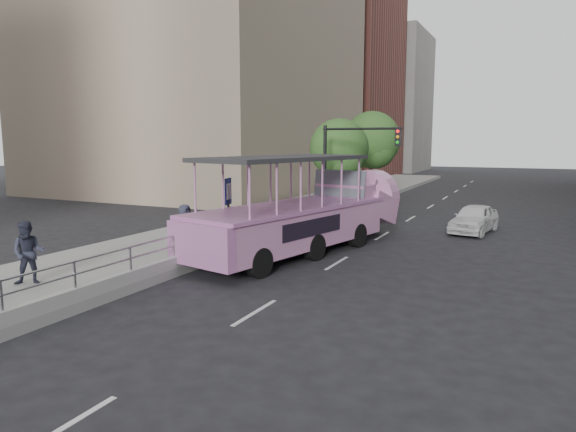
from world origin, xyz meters
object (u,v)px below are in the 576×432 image
Objects in this scene: pedestrian_far at (185,227)px; street_tree_far at (373,142)px; parking_sign at (228,209)px; duck_boat at (308,216)px; street_tree_near at (340,151)px; pedestrian_mid at (28,253)px; traffic_signal at (346,158)px; car at (474,218)px.

street_tree_far reaches higher than pedestrian_far.
pedestrian_far is 19.93m from street_tree_far.
parking_sign is 0.47× the size of street_tree_far.
street_tree_near is (-2.48, 10.33, 2.40)m from duck_boat.
duck_boat is 3.35m from parking_sign.
pedestrian_mid is at bearing 163.29° from pedestrian_far.
pedestrian_mid is 0.32× the size of street_tree_near.
pedestrian_mid is at bearing -117.87° from duck_boat.
street_tree_near reaches higher than pedestrian_far.
traffic_signal reaches higher than duck_boat.
pedestrian_far is 0.27× the size of street_tree_far.
street_tree_far is at bearing 97.94° from duck_boat.
traffic_signal is (-0.88, 6.90, 2.08)m from duck_boat.
street_tree_far is (-7.82, 9.11, 3.62)m from car.
traffic_signal is (2.72, 10.21, 2.33)m from pedestrian_far.
car is at bearing 51.56° from parking_sign.
traffic_signal is at bearing 97.27° from duck_boat.
parking_sign reaches higher than pedestrian_mid.
street_tree_near reaches higher than duck_boat.
street_tree_near reaches higher than pedestrian_mid.
street_tree_far is (2.49, 25.34, 3.09)m from pedestrian_mid.
street_tree_near is 6.02m from street_tree_far.
duck_boat is 10.89m from street_tree_near.
street_tree_far reaches higher than traffic_signal.
pedestrian_far is 13.94m from street_tree_near.
duck_boat is at bearing -82.06° from street_tree_far.
street_tree_far is at bearing 90.32° from parking_sign.
street_tree_far reaches higher than car.
street_tree_far is (0.20, 6.00, 0.49)m from street_tree_near.
street_tree_far is (-2.28, 16.33, 2.89)m from duck_boat.
pedestrian_mid is at bearing -103.72° from traffic_signal.
traffic_signal is 0.81× the size of street_tree_far.
pedestrian_mid is 16.54m from traffic_signal.
pedestrian_far is (1.17, 5.70, -0.04)m from pedestrian_mid.
traffic_signal reaches higher than parking_sign.
parking_sign is at bearing -130.88° from duck_boat.
pedestrian_mid is at bearing -96.75° from street_tree_near.
pedestrian_mid is 7.03m from parking_sign.
pedestrian_far is at bearing 41.88° from pedestrian_mid.
parking_sign is (2.59, 6.50, 0.65)m from pedestrian_mid.
car is 12.55m from street_tree_far.
traffic_signal reaches higher than pedestrian_mid.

